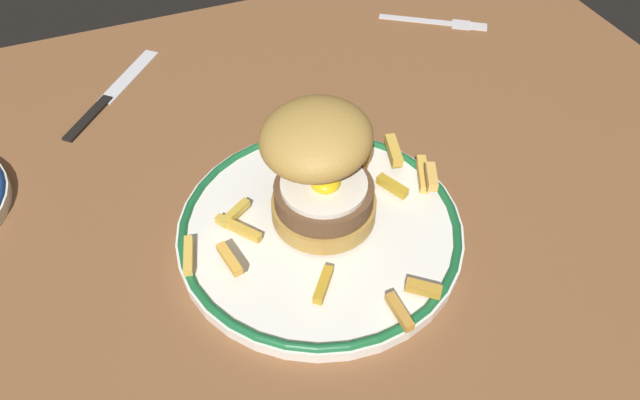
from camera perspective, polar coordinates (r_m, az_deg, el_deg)
ground_plane at (r=53.33cm, az=-4.58°, el=-9.28°), size 111.42×94.35×4.00cm
dinner_plate at (r=54.25cm, az=0.00°, el=-2.70°), size 26.02×26.02×1.60cm
burger at (r=51.05cm, az=-0.05°, el=3.26°), size 11.84×12.18×10.67cm
fries_pile at (r=54.02cm, az=2.39°, el=-0.55°), size 25.42×23.37×2.62cm
fork at (r=84.55cm, az=11.08°, el=16.48°), size 12.84×8.99×0.36cm
knife at (r=73.32cm, az=-19.89°, el=9.14°), size 12.86×14.64×0.70cm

